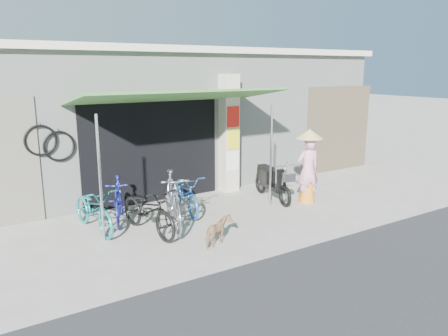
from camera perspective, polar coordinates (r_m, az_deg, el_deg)
ground at (r=9.16m, az=4.44°, el=-7.14°), size 80.00×80.00×0.00m
bicycle_shop at (r=13.10m, az=-8.95°, el=7.04°), size 12.30×5.30×3.66m
shop_pillar at (r=11.22m, az=0.58°, el=4.51°), size 0.42×0.44×3.00m
awning at (r=9.54m, az=-5.67°, el=9.11°), size 4.60×1.88×2.72m
neighbour_right at (r=14.02m, az=14.70°, el=4.95°), size 2.60×0.06×2.60m
bike_teal at (r=8.93m, az=-16.67°, el=-5.15°), size 0.80×1.77×0.90m
bike_blue at (r=9.33m, az=-13.64°, el=-4.07°), size 0.97×1.61×0.94m
bike_black at (r=8.55m, az=-9.84°, el=-5.44°), size 0.90×1.87×0.94m
bike_silver at (r=8.77m, az=-6.71°, el=-4.18°), size 1.08×1.97×1.14m
bike_navy at (r=9.68m, az=-5.10°, el=-3.29°), size 0.83×1.76×0.89m
street_dog at (r=7.93m, az=-0.73°, el=-8.30°), size 0.69×0.54×0.53m
moped at (r=10.68m, az=6.23°, el=-1.76°), size 0.57×1.72×0.98m
nun at (r=10.48m, az=10.93°, el=0.18°), size 0.64×0.64×1.76m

